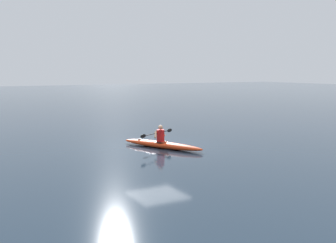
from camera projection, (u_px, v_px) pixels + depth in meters
ground_plane at (157, 144)px, 19.20m from camera, size 160.00×160.00×0.00m
kayak at (162, 145)px, 18.34m from camera, size 2.46×4.11×0.30m
kayaker at (160, 134)px, 18.33m from camera, size 2.22×1.13×0.75m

